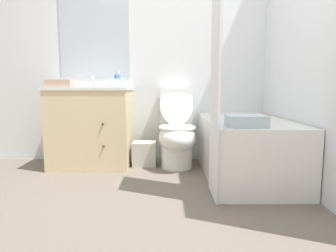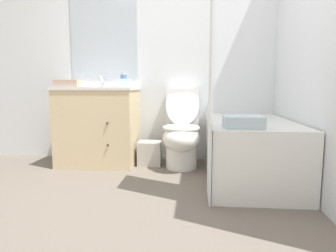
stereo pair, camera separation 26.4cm
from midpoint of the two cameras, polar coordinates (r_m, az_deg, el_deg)
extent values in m
plane|color=#6B6056|center=(2.10, 0.21, -16.52)|extent=(14.00, 14.00, 0.00)
cube|color=silver|center=(3.52, 2.55, 13.97)|extent=(8.00, 0.05, 2.50)
cube|color=#B2BCC6|center=(3.63, -10.02, 16.58)|extent=(0.78, 0.01, 0.93)
cube|color=silver|center=(2.91, 26.99, 14.54)|extent=(0.05, 2.56, 2.50)
cube|color=beige|center=(3.35, -10.87, -0.25)|extent=(0.82, 0.57, 0.82)
cube|color=white|center=(3.32, -11.05, 7.02)|extent=(0.84, 0.59, 0.03)
cylinder|color=white|center=(3.32, -11.04, 6.33)|extent=(0.36, 0.36, 0.10)
sphere|color=#382D23|center=(3.01, -9.08, 0.51)|extent=(0.02, 0.02, 0.02)
sphere|color=#382D23|center=(3.04, -9.00, -3.62)|extent=(0.02, 0.02, 0.02)
cylinder|color=silver|center=(3.53, -10.07, 7.64)|extent=(0.04, 0.04, 0.04)
cylinder|color=silver|center=(3.49, -10.27, 8.65)|extent=(0.02, 0.11, 0.09)
cylinder|color=silver|center=(3.55, -10.93, 7.65)|extent=(0.03, 0.03, 0.04)
cylinder|color=silver|center=(3.52, -9.20, 7.69)|extent=(0.03, 0.03, 0.04)
cylinder|color=white|center=(3.18, 4.95, -5.87)|extent=(0.33, 0.33, 0.24)
ellipsoid|color=white|center=(3.07, 4.99, -2.30)|extent=(0.38, 0.49, 0.29)
torus|color=white|center=(3.06, 5.01, -0.35)|extent=(0.38, 0.38, 0.04)
cube|color=white|center=(3.37, 5.07, 3.76)|extent=(0.36, 0.18, 0.40)
ellipsoid|color=white|center=(3.25, 5.07, 4.08)|extent=(0.36, 0.14, 0.45)
cube|color=white|center=(2.91, 17.67, -4.36)|extent=(0.75, 1.39, 0.55)
cube|color=#ACB1B2|center=(2.86, 17.88, 0.90)|extent=(0.63, 1.27, 0.01)
cube|color=white|center=(2.26, 11.56, 9.59)|extent=(0.02, 0.37, 1.87)
cube|color=#B7B2A8|center=(3.28, -1.16, -5.23)|extent=(0.25, 0.21, 0.26)
cube|color=silver|center=(3.23, -6.12, 8.15)|extent=(0.14, 0.14, 0.09)
ellipsoid|color=white|center=(3.23, -6.14, 9.14)|extent=(0.06, 0.04, 0.03)
cylinder|color=#4C7AB2|center=(3.21, -6.09, 8.53)|extent=(0.07, 0.07, 0.13)
cylinder|color=silver|center=(3.21, -6.11, 9.95)|extent=(0.04, 0.04, 0.03)
cube|color=tan|center=(3.25, -16.26, 7.76)|extent=(0.25, 0.18, 0.07)
cube|color=silver|center=(2.34, 17.27, 0.75)|extent=(0.29, 0.25, 0.09)
camera|label=1|loc=(0.13, -87.14, 0.38)|focal=32.00mm
camera|label=2|loc=(0.13, 92.86, -0.38)|focal=32.00mm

